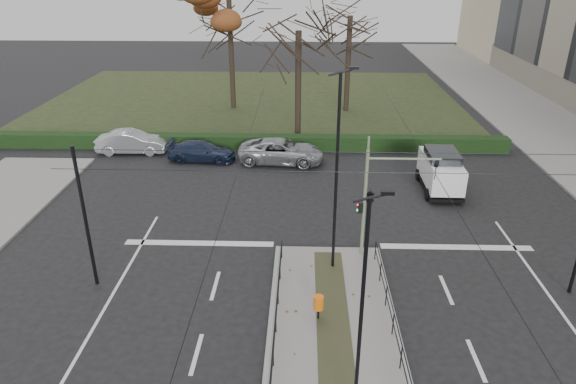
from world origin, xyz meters
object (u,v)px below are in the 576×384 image
streetlamp_median_near (362,317)px  parked_car_third (202,151)px  streetlamp_median_far (337,173)px  bare_tree_near (299,39)px  rust_tree (229,0)px  traffic_light (372,195)px  parked_car_second (132,142)px  white_van (441,170)px  parked_car_fourth (281,151)px  litter_bin (319,303)px  bare_tree_center (350,23)px

streetlamp_median_near → parked_car_third: bearing=111.5°
streetlamp_median_far → bare_tree_near: bearing=95.7°
rust_tree → streetlamp_median_near: bearing=-77.1°
rust_tree → bare_tree_near: (5.84, -8.34, -1.94)m
traffic_light → streetlamp_median_far: (-1.60, -1.10, 1.46)m
parked_car_second → parked_car_third: parked_car_second is taller
white_van → rust_tree: 23.67m
parked_car_fourth → bare_tree_near: (1.01, 4.82, 6.42)m
litter_bin → rust_tree: (-6.88, 29.39, 8.29)m
traffic_light → bare_tree_center: 24.46m
streetlamp_median_far → bare_tree_center: bearing=84.6°
white_van → parked_car_fourth: bearing=156.0°
streetlamp_median_far → rust_tree: bearing=106.4°
parked_car_second → parked_car_third: bearing=-107.6°
parked_car_second → bare_tree_center: bearing=-57.3°
rust_tree → bare_tree_near: bearing=-55.0°
bare_tree_center → parked_car_fourth: bearing=-112.3°
litter_bin → rust_tree: 31.30m
streetlamp_median_far → white_van: bearing=52.7°
litter_bin → parked_car_fourth: size_ratio=0.18×
traffic_light → rust_tree: size_ratio=0.42×
streetlamp_median_near → white_van: 18.01m
parked_car_third → rust_tree: rust_tree is taller
streetlamp_median_far → parked_car_fourth: 13.49m
traffic_light → white_van: (4.91, 7.44, -1.78)m
traffic_light → litter_bin: traffic_light is taller
traffic_light → litter_bin: 5.65m
rust_tree → parked_car_second: bearing=-115.2°
parked_car_second → bare_tree_near: 13.43m
bare_tree_center → streetlamp_median_near: bearing=-93.7°
parked_car_second → bare_tree_near: bearing=-76.4°
traffic_light → streetlamp_median_near: size_ratio=0.68×
litter_bin → bare_tree_near: bare_tree_near is taller
parked_car_second → streetlamp_median_far: bearing=-140.0°
parked_car_second → rust_tree: (5.48, 11.65, 8.35)m
litter_bin → bare_tree_center: (3.08, 28.71, 6.58)m
parked_car_third → streetlamp_median_near: bearing=-155.1°
litter_bin → parked_car_third: 17.96m
litter_bin → white_van: white_van is taller
traffic_light → bare_tree_center: bearing=88.2°
streetlamp_median_near → streetlamp_median_far: bearing=91.4°
litter_bin → parked_car_second: bearing=124.9°
traffic_light → rust_tree: 27.09m
parked_car_fourth → rust_tree: size_ratio=0.46×
litter_bin → bare_tree_near: 22.01m
parked_car_third → bare_tree_center: (10.40, 12.31, 6.77)m
parked_car_second → white_van: (19.60, -5.64, 0.46)m
parked_car_fourth → bare_tree_center: size_ratio=0.53×
white_van → streetlamp_median_near: bearing=-110.7°
parked_car_third → parked_car_fourth: (5.27, -0.17, 0.12)m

